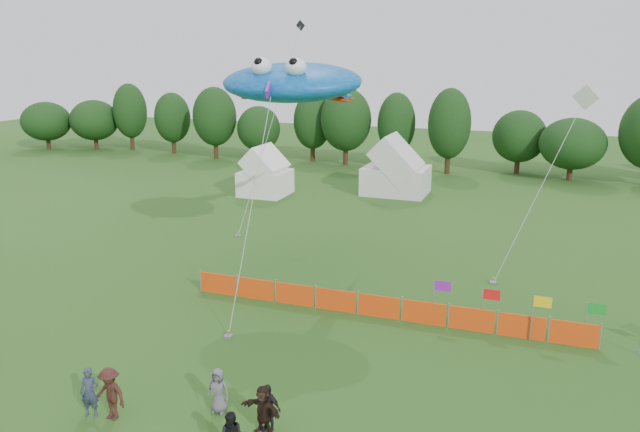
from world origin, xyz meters
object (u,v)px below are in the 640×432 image
(tent_right, at_px, (396,172))
(spectator_f, at_px, (263,410))
(barrier_fence, at_px, (379,306))
(spectator_e, at_px, (218,391))
(stingray_kite, at_px, (296,82))
(spectator_a, at_px, (90,392))
(spectator_c, at_px, (110,394))
(tent_left, at_px, (265,175))
(spectator_d, at_px, (267,407))

(tent_right, relative_size, spectator_f, 3.34)
(tent_right, distance_m, barrier_fence, 25.13)
(tent_right, height_order, spectator_e, tent_right)
(stingray_kite, bearing_deg, spectator_a, -95.94)
(spectator_c, xyz_separation_m, spectator_e, (3.00, 1.53, -0.12))
(spectator_a, height_order, spectator_e, spectator_a)
(spectator_f, bearing_deg, tent_left, 128.59)
(spectator_d, bearing_deg, stingray_kite, 115.24)
(tent_left, relative_size, spectator_c, 2.10)
(tent_right, distance_m, spectator_e, 33.71)
(spectator_f, bearing_deg, tent_right, 110.47)
(barrier_fence, relative_size, stingray_kite, 1.12)
(tent_left, height_order, spectator_f, tent_left)
(spectator_f, bearing_deg, spectator_d, 80.45)
(spectator_f, height_order, stingray_kite, stingray_kite)
(tent_right, distance_m, spectator_a, 35.28)
(spectator_d, xyz_separation_m, spectator_f, (-0.07, -0.17, 0.00))
(spectator_a, xyz_separation_m, spectator_e, (3.73, 1.62, -0.06))
(spectator_e, xyz_separation_m, spectator_f, (1.85, -0.54, 0.02))
(spectator_c, bearing_deg, spectator_e, 33.22)
(spectator_e, relative_size, stingray_kite, 0.10)
(spectator_e, bearing_deg, spectator_f, -21.26)
(spectator_d, bearing_deg, spectator_c, -159.81)
(barrier_fence, height_order, spectator_c, spectator_c)
(spectator_a, bearing_deg, stingray_kite, 66.79)
(spectator_a, height_order, spectator_f, spectator_a)
(spectator_c, relative_size, spectator_e, 1.15)
(spectator_e, xyz_separation_m, stingray_kite, (-2.28, 12.32, 9.17))
(spectator_a, height_order, spectator_c, spectator_c)
(spectator_f, bearing_deg, spectator_c, -154.91)
(tent_right, xyz_separation_m, spectator_e, (2.30, -33.62, -1.10))
(spectator_e, bearing_deg, tent_left, 107.53)
(barrier_fence, bearing_deg, spectator_d, -95.85)
(tent_right, relative_size, stingray_kite, 0.33)
(spectator_a, xyz_separation_m, stingray_kite, (1.45, 13.94, 9.10))
(spectator_d, distance_m, spectator_f, 0.18)
(barrier_fence, distance_m, stingray_kite, 11.23)
(tent_right, distance_m, spectator_d, 34.27)
(spectator_d, relative_size, spectator_e, 1.02)
(barrier_fence, xyz_separation_m, spectator_e, (-2.89, -9.06, 0.26))
(tent_left, distance_m, spectator_d, 33.09)
(spectator_e, bearing_deg, stingray_kite, 95.55)
(tent_left, bearing_deg, stingray_kite, -60.03)
(barrier_fence, bearing_deg, tent_left, 126.39)
(spectator_d, distance_m, stingray_kite, 16.20)
(tent_right, distance_m, spectator_f, 34.43)
(spectator_c, xyz_separation_m, stingray_kite, (0.73, 13.85, 9.05))
(tent_left, bearing_deg, barrier_fence, -53.61)
(barrier_fence, height_order, stingray_kite, stingray_kite)
(spectator_f, bearing_deg, spectator_a, -155.53)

